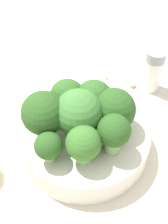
# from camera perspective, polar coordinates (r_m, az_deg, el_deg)

# --- Properties ---
(ground_plane) EXTENTS (3.00, 3.00, 0.00)m
(ground_plane) POSITION_cam_1_polar(r_m,az_deg,el_deg) (0.43, -0.00, -6.64)
(ground_plane) COLOR beige
(bowl) EXTENTS (0.17, 0.17, 0.04)m
(bowl) POSITION_cam_1_polar(r_m,az_deg,el_deg) (0.42, -0.00, -5.09)
(bowl) COLOR silver
(bowl) RESTS_ON ground_plane
(broccoli_floret_0) EXTENTS (0.05, 0.05, 0.06)m
(broccoli_floret_0) POSITION_cam_1_polar(r_m,az_deg,el_deg) (0.40, -3.06, 2.70)
(broccoli_floret_0) COLOR #7A9E5B
(broccoli_floret_0) RESTS_ON bowl
(broccoli_floret_1) EXTENTS (0.05, 0.05, 0.06)m
(broccoli_floret_1) POSITION_cam_1_polar(r_m,az_deg,el_deg) (0.40, 1.79, 2.24)
(broccoli_floret_1) COLOR #8EB770
(broccoli_floret_1) RESTS_ON bowl
(broccoli_floret_2) EXTENTS (0.06, 0.06, 0.07)m
(broccoli_floret_2) POSITION_cam_1_polar(r_m,az_deg,el_deg) (0.37, -1.01, -0.24)
(broccoli_floret_2) COLOR #8EB770
(broccoli_floret_2) RESTS_ON bowl
(broccoli_floret_3) EXTENTS (0.05, 0.05, 0.06)m
(broccoli_floret_3) POSITION_cam_1_polar(r_m,az_deg,el_deg) (0.38, 5.60, -0.04)
(broccoli_floret_3) COLOR #7A9E5B
(broccoli_floret_3) RESTS_ON bowl
(broccoli_floret_4) EXTENTS (0.04, 0.04, 0.06)m
(broccoli_floret_4) POSITION_cam_1_polar(r_m,az_deg,el_deg) (0.36, 5.46, -3.72)
(broccoli_floret_4) COLOR #8EB770
(broccoli_floret_4) RESTS_ON bowl
(broccoli_floret_5) EXTENTS (0.04, 0.04, 0.05)m
(broccoli_floret_5) POSITION_cam_1_polar(r_m,az_deg,el_deg) (0.35, -0.09, -5.91)
(broccoli_floret_5) COLOR #8EB770
(broccoli_floret_5) RESTS_ON bowl
(broccoli_floret_6) EXTENTS (0.03, 0.03, 0.04)m
(broccoli_floret_6) POSITION_cam_1_polar(r_m,az_deg,el_deg) (0.36, -6.52, -6.30)
(broccoli_floret_6) COLOR #84AD66
(broccoli_floret_6) RESTS_ON bowl
(broccoli_floret_7) EXTENTS (0.05, 0.05, 0.07)m
(broccoli_floret_7) POSITION_cam_1_polar(r_m,az_deg,el_deg) (0.37, -7.43, 0.04)
(broccoli_floret_7) COLOR #84AD66
(broccoli_floret_7) RESTS_ON bowl
(pepper_shaker) EXTENTS (0.03, 0.03, 0.07)m
(pepper_shaker) POSITION_cam_1_polar(r_m,az_deg,el_deg) (0.51, 12.57, 7.42)
(pepper_shaker) COLOR silver
(pepper_shaker) RESTS_ON ground_plane
(almond_crumb_1) EXTENTS (0.01, 0.01, 0.01)m
(almond_crumb_1) POSITION_cam_1_polar(r_m,az_deg,el_deg) (0.52, 9.02, 4.78)
(almond_crumb_1) COLOR olive
(almond_crumb_1) RESTS_ON ground_plane
(almond_crumb_2) EXTENTS (0.01, 0.01, 0.01)m
(almond_crumb_2) POSITION_cam_1_polar(r_m,az_deg,el_deg) (0.54, 4.09, 6.33)
(almond_crumb_2) COLOR tan
(almond_crumb_2) RESTS_ON ground_plane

